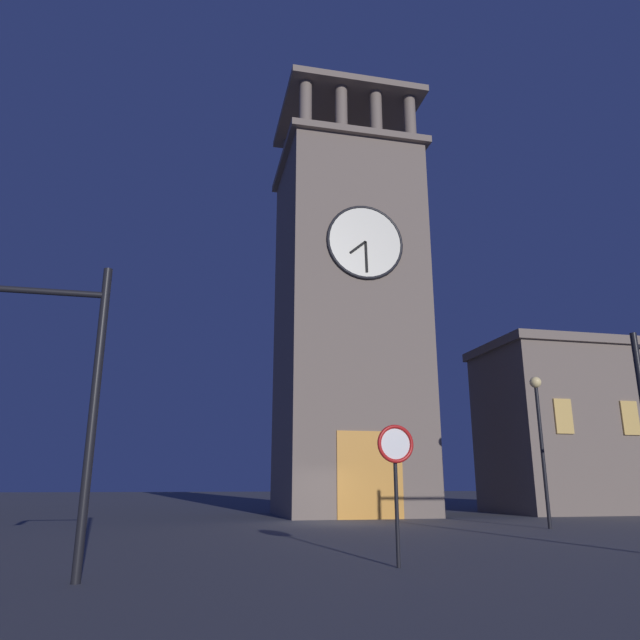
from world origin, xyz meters
TOP-DOWN VIEW (x-y plane):
  - ground_plane at (0.00, 0.00)m, footprint 200.00×200.00m
  - clocktower at (-2.33, -5.71)m, footprint 7.98×7.75m
  - adjacent_wing_building at (-18.86, -5.31)m, footprint 16.38×6.69m
  - traffic_signal_mid at (8.62, 13.91)m, footprint 2.88×0.41m
  - street_lamp at (-7.01, 4.73)m, footprint 0.44×0.44m
  - no_horn_sign at (1.89, 13.28)m, footprint 0.78×0.14m

SIDE VIEW (x-z plane):
  - ground_plane at x=0.00m, z-range 0.00..0.00m
  - no_horn_sign at x=1.89m, z-range 0.78..3.54m
  - traffic_signal_mid at x=8.62m, z-range 0.82..6.32m
  - street_lamp at x=-7.01m, z-range 1.06..6.67m
  - adjacent_wing_building at x=-18.86m, z-range 0.02..9.54m
  - clocktower at x=-2.33m, z-range -2.26..23.61m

